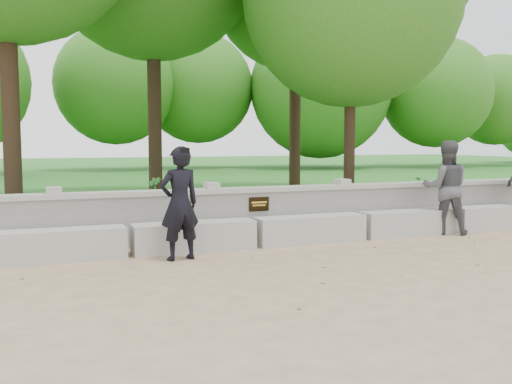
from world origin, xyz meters
TOP-DOWN VIEW (x-y plane):
  - ground at (0.00, 0.00)m, footprint 80.00×80.00m
  - lawn at (0.00, 14.00)m, footprint 40.00×22.00m
  - concrete_bench at (0.00, 1.90)m, footprint 11.90×0.45m
  - parapet_wall at (0.00, 2.60)m, footprint 12.50×0.35m
  - man_main at (-1.37, 1.34)m, footprint 0.65×0.59m
  - visitor_left at (3.70, 1.80)m, footprint 1.04×0.97m
  - shrub_b at (2.42, 3.30)m, footprint 0.31×0.36m
  - shrub_c at (5.14, 4.16)m, footprint 0.72×0.70m
  - shrub_d at (-0.72, 6.31)m, footprint 0.46×0.47m

SIDE VIEW (x-z plane):
  - ground at x=0.00m, z-range 0.00..0.00m
  - lawn at x=0.00m, z-range 0.00..0.25m
  - concrete_bench at x=0.00m, z-range 0.00..0.45m
  - parapet_wall at x=0.00m, z-range 0.01..0.91m
  - shrub_b at x=2.42m, z-range 0.25..0.83m
  - shrub_c at x=5.14m, z-range 0.25..0.86m
  - shrub_d at x=-0.72m, z-range 0.25..0.88m
  - man_main at x=-1.37m, z-range 0.00..1.62m
  - visitor_left at x=3.70m, z-range 0.00..1.71m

